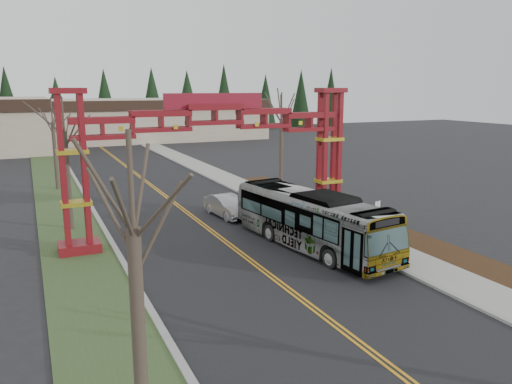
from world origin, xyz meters
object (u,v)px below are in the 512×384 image
gateway_arch (215,138)px  street_sign (377,210)px  bare_tree_right_far (281,119)px  barrel_mid (333,213)px  silver_sedan (227,206)px  bare_tree_median_mid (64,133)px  barrel_south (352,213)px  bare_tree_median_near (133,229)px  transit_bus (311,220)px  bare_tree_median_far (53,123)px  retail_building_east (149,119)px  barrel_north (329,203)px

gateway_arch → street_sign: size_ratio=8.87×
bare_tree_right_far → barrel_mid: 12.12m
silver_sedan → bare_tree_median_mid: 11.67m
barrel_south → barrel_mid: (-1.20, 0.55, -0.01)m
bare_tree_median_near → barrel_mid: 24.00m
gateway_arch → bare_tree_median_mid: gateway_arch is taller
bare_tree_median_mid → bare_tree_right_far: bare_tree_right_far is taller
bare_tree_median_near → transit_bus: bearing=44.6°
street_sign → barrel_south: (0.60, 3.38, -1.01)m
bare_tree_median_far → bare_tree_right_far: bearing=-25.4°
silver_sedan → bare_tree_median_far: bare_tree_median_far is taller
gateway_arch → silver_sedan: 6.96m
silver_sedan → bare_tree_median_mid: size_ratio=0.55×
silver_sedan → bare_tree_median_near: 23.33m
gateway_arch → retail_building_east: size_ratio=0.48×
street_sign → barrel_north: (0.78, 6.63, -1.01)m
silver_sedan → barrel_mid: 7.41m
bare_tree_median_far → barrel_north: bearing=-42.4°
bare_tree_median_mid → street_sign: bearing=-27.3°
silver_sedan → bare_tree_median_near: bare_tree_median_near is taller
silver_sedan → bare_tree_right_far: bearing=34.4°
silver_sedan → barrel_south: size_ratio=4.88×
bare_tree_median_near → bare_tree_right_far: (18.00, 27.11, 0.62)m
bare_tree_median_far → barrel_south: bearing=-47.8°
bare_tree_median_mid → barrel_north: (17.98, -2.26, -5.73)m
transit_bus → barrel_mid: size_ratio=12.73×
transit_bus → bare_tree_median_mid: 16.07m
bare_tree_median_near → barrel_north: bearing=46.9°
street_sign → retail_building_east: bearing=89.3°
gateway_arch → transit_bus: gateway_arch is taller
silver_sedan → barrel_north: silver_sedan is taller
barrel_north → street_sign: bearing=-96.7°
street_sign → barrel_north: 6.75m
bare_tree_median_near → barrel_north: 26.84m
bare_tree_median_mid → barrel_south: size_ratio=8.92×
gateway_arch → transit_bus: (3.99, -4.55, -4.34)m
silver_sedan → bare_tree_median_far: size_ratio=0.56×
bare_tree_median_near → barrel_mid: bearing=44.9°
silver_sedan → street_sign: street_sign is taller
bare_tree_median_near → bare_tree_median_far: 35.67m
gateway_arch → bare_tree_median_near: (-8.00, -16.38, -0.35)m
retail_building_east → bare_tree_median_mid: (-18.00, -56.82, 2.68)m
barrel_mid → transit_bus: bearing=-134.3°
bare_tree_median_mid → barrel_north: size_ratio=8.95×
bare_tree_median_far → barrel_north: size_ratio=8.68×
bare_tree_right_far → bare_tree_median_far: bearing=154.6°
bare_tree_median_near → barrel_mid: size_ratio=8.62×
retail_building_east → barrel_south: bearing=-90.2°
transit_bus → bare_tree_median_near: (-11.99, -11.83, 3.99)m
bare_tree_right_far → barrel_mid: bare_tree_right_far is taller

